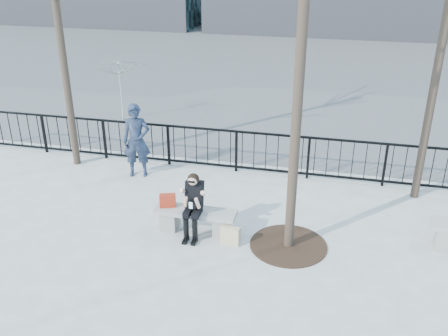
# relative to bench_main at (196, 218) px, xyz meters

# --- Properties ---
(ground) EXTENTS (120.00, 120.00, 0.00)m
(ground) POSITION_rel_bench_main_xyz_m (0.00, 0.00, -0.30)
(ground) COLOR gray
(ground) RESTS_ON ground
(street_surface) EXTENTS (60.00, 23.00, 0.01)m
(street_surface) POSITION_rel_bench_main_xyz_m (0.00, 15.00, -0.30)
(street_surface) COLOR #474747
(street_surface) RESTS_ON ground
(railing) EXTENTS (14.00, 0.06, 1.10)m
(railing) POSITION_rel_bench_main_xyz_m (0.00, 3.00, 0.25)
(railing) COLOR black
(railing) RESTS_ON ground
(tree_grate) EXTENTS (1.50, 1.50, 0.02)m
(tree_grate) POSITION_rel_bench_main_xyz_m (1.90, -0.10, -0.29)
(tree_grate) COLOR black
(tree_grate) RESTS_ON ground
(bench_main) EXTENTS (1.65, 0.46, 0.49)m
(bench_main) POSITION_rel_bench_main_xyz_m (0.00, 0.00, 0.00)
(bench_main) COLOR slate
(bench_main) RESTS_ON ground
(seated_woman) EXTENTS (0.50, 0.64, 1.34)m
(seated_woman) POSITION_rel_bench_main_xyz_m (0.00, -0.16, 0.37)
(seated_woman) COLOR black
(seated_woman) RESTS_ON ground
(handbag) EXTENTS (0.36, 0.24, 0.27)m
(handbag) POSITION_rel_bench_main_xyz_m (-0.58, 0.02, 0.32)
(handbag) COLOR #9C2713
(handbag) RESTS_ON bench_main
(shopping_bag) EXTENTS (0.40, 0.20, 0.36)m
(shopping_bag) POSITION_rel_bench_main_xyz_m (0.78, -0.27, -0.12)
(shopping_bag) COLOR beige
(shopping_bag) RESTS_ON ground
(standing_man) EXTENTS (0.77, 0.61, 1.85)m
(standing_man) POSITION_rel_bench_main_xyz_m (-2.13, 2.22, 0.62)
(standing_man) COLOR black
(standing_man) RESTS_ON ground
(vendor_umbrella) EXTENTS (2.43, 2.47, 2.00)m
(vendor_umbrella) POSITION_rel_bench_main_xyz_m (-4.20, 5.92, 0.70)
(vendor_umbrella) COLOR yellow
(vendor_umbrella) RESTS_ON ground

